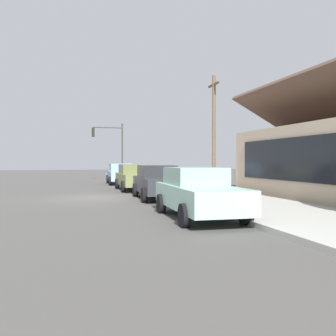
# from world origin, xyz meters

# --- Properties ---
(ground_plane) EXTENTS (120.00, 120.00, 0.00)m
(ground_plane) POSITION_xyz_m (0.00, 0.00, 0.00)
(ground_plane) COLOR #4C4947
(sidewalk_curb) EXTENTS (60.00, 4.20, 0.16)m
(sidewalk_curb) POSITION_xyz_m (0.00, 5.60, 0.08)
(sidewalk_curb) COLOR #B2AFA8
(sidewalk_curb) RESTS_ON ground
(car_skyblue) EXTENTS (4.46, 2.21, 1.59)m
(car_skyblue) POSITION_xyz_m (-10.53, 2.77, 0.81)
(car_skyblue) COLOR #8CB7E0
(car_skyblue) RESTS_ON ground
(car_olive) EXTENTS (4.80, 2.02, 1.59)m
(car_olive) POSITION_xyz_m (-4.34, 2.70, 0.82)
(car_olive) COLOR olive
(car_olive) RESTS_ON ground
(car_charcoal) EXTENTS (4.57, 2.17, 1.59)m
(car_charcoal) POSITION_xyz_m (1.24, 2.86, 0.81)
(car_charcoal) COLOR #2D3035
(car_charcoal) RESTS_ON ground
(car_seafoam) EXTENTS (4.75, 2.12, 1.59)m
(car_seafoam) POSITION_xyz_m (7.32, 2.66, 0.82)
(car_seafoam) COLOR #9ED1BC
(car_seafoam) RESTS_ON ground
(traffic_light_main) EXTENTS (0.37, 2.79, 5.20)m
(traffic_light_main) POSITION_xyz_m (-15.41, 2.54, 3.49)
(traffic_light_main) COLOR #383833
(traffic_light_main) RESTS_ON ground
(utility_pole_wooden) EXTENTS (1.80, 0.24, 7.50)m
(utility_pole_wooden) POSITION_xyz_m (-4.88, 8.20, 3.93)
(utility_pole_wooden) COLOR brown
(utility_pole_wooden) RESTS_ON ground
(fire_hydrant_red) EXTENTS (0.22, 0.22, 0.71)m
(fire_hydrant_red) POSITION_xyz_m (-6.79, 4.20, 0.50)
(fire_hydrant_red) COLOR red
(fire_hydrant_red) RESTS_ON sidewalk_curb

